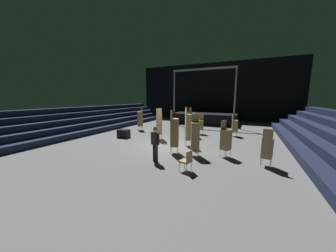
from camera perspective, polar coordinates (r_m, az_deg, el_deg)
ground_plane at (r=11.82m, az=-0.23°, el=-6.45°), size 22.00×30.00×0.10m
arena_end_wall at (r=25.75m, az=14.50°, el=10.89°), size 22.00×0.30×8.00m
bleacher_bank_left at (r=18.09m, az=-25.84°, el=1.92°), size 3.75×24.00×2.25m
stage_riser at (r=21.68m, az=12.01°, el=2.65°), size 7.46×3.37×6.42m
man_with_tie at (r=8.56m, az=-4.30°, el=-5.30°), size 0.56×0.37×1.77m
chair_stack_front_left at (r=9.76m, az=2.15°, el=-2.06°), size 0.54×0.54×2.48m
chair_stack_front_right at (r=13.18m, az=-2.94°, el=0.73°), size 0.59×0.59×2.39m
chair_stack_mid_left at (r=17.11m, az=-9.25°, el=2.45°), size 0.62×0.62×2.31m
chair_stack_mid_right at (r=9.46m, az=8.98°, el=-3.05°), size 0.57×0.57×2.31m
chair_stack_mid_centre at (r=15.29m, az=21.24°, el=0.18°), size 0.52×0.52×1.79m
chair_stack_rear_left at (r=15.35m, az=10.79°, el=0.52°), size 0.49×0.49×1.71m
chair_stack_rear_right at (r=9.17m, az=30.06°, el=-6.22°), size 0.53×0.53×1.79m
chair_stack_rear_centre at (r=11.36m, az=6.87°, el=-0.29°), size 0.60×0.60×2.56m
chair_stack_aisle_left at (r=9.72m, az=18.62°, el=-4.11°), size 0.60×0.60×1.96m
chair_stack_aisle_right at (r=14.26m, az=7.99°, el=1.30°), size 0.47×0.47×2.39m
equipment_road_case at (r=14.30m, az=-14.48°, el=-2.43°), size 0.94×0.66×0.65m
loose_chair_near_man at (r=7.58m, az=6.27°, el=-11.00°), size 0.54×0.54×0.95m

